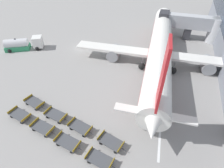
% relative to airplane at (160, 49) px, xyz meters
% --- Properties ---
extents(ground_plane, '(500.00, 500.00, 0.00)m').
position_rel_airplane_xyz_m(ground_plane, '(-18.32, 0.18, -3.29)').
color(ground_plane, gray).
extents(jet_bridge, '(16.46, 4.60, 6.32)m').
position_rel_airplane_xyz_m(jet_bridge, '(6.64, 14.79, 0.49)').
color(jet_bridge, '#B2B5BA').
rests_on(jet_bridge, ground_plane).
extents(airplane, '(35.06, 44.29, 13.47)m').
position_rel_airplane_xyz_m(airplane, '(0.00, 0.00, 0.00)').
color(airplane, white).
rests_on(airplane, ground_plane).
extents(fuel_tanker_primary, '(8.67, 6.55, 2.87)m').
position_rel_airplane_xyz_m(fuel_tanker_primary, '(-31.16, -5.37, -2.04)').
color(fuel_tanker_primary, white).
rests_on(fuel_tanker_primary, ground_plane).
extents(baggage_dolly_row_near_col_a, '(3.93, 2.18, 0.92)m').
position_rel_airplane_xyz_m(baggage_dolly_row_near_col_a, '(-16.51, -22.34, -2.80)').
color(baggage_dolly_row_near_col_a, '#424449').
rests_on(baggage_dolly_row_near_col_a, ground_plane).
extents(baggage_dolly_row_near_col_b, '(3.92, 2.07, 0.92)m').
position_rel_airplane_xyz_m(baggage_dolly_row_near_col_b, '(-11.92, -23.02, -2.80)').
color(baggage_dolly_row_near_col_b, '#424449').
rests_on(baggage_dolly_row_near_col_b, ground_plane).
extents(baggage_dolly_row_near_col_c, '(3.92, 2.07, 0.92)m').
position_rel_airplane_xyz_m(baggage_dolly_row_near_col_c, '(-7.53, -23.76, -2.80)').
color(baggage_dolly_row_near_col_c, '#424449').
rests_on(baggage_dolly_row_near_col_c, ground_plane).
extents(baggage_dolly_row_near_col_d, '(3.92, 2.09, 0.92)m').
position_rel_airplane_xyz_m(baggage_dolly_row_near_col_d, '(-2.80, -24.41, -2.80)').
color(baggage_dolly_row_near_col_d, '#424449').
rests_on(baggage_dolly_row_near_col_d, ground_plane).
extents(baggage_dolly_row_mid_a_col_a, '(3.94, 2.33, 0.92)m').
position_rel_airplane_xyz_m(baggage_dolly_row_mid_a_col_a, '(-16.20, -19.51, -2.80)').
color(baggage_dolly_row_mid_a_col_a, '#424449').
rests_on(baggage_dolly_row_mid_a_col_a, ground_plane).
extents(baggage_dolly_row_mid_a_col_b, '(3.92, 2.06, 0.92)m').
position_rel_airplane_xyz_m(baggage_dolly_row_mid_a_col_b, '(-11.53, -20.50, -2.80)').
color(baggage_dolly_row_mid_a_col_b, '#424449').
rests_on(baggage_dolly_row_mid_a_col_b, ground_plane).
extents(baggage_dolly_row_mid_a_col_c, '(3.93, 2.23, 0.92)m').
position_rel_airplane_xyz_m(baggage_dolly_row_mid_a_col_c, '(-7.17, -21.14, -2.80)').
color(baggage_dolly_row_mid_a_col_c, '#424449').
rests_on(baggage_dolly_row_mid_a_col_c, ground_plane).
extents(baggage_dolly_row_mid_a_col_d, '(3.94, 2.33, 0.92)m').
position_rel_airplane_xyz_m(baggage_dolly_row_mid_a_col_d, '(-2.43, -21.78, -2.80)').
color(baggage_dolly_row_mid_a_col_d, '#424449').
rests_on(baggage_dolly_row_mid_a_col_d, ground_plane).
extents(stand_guidance_stripe, '(3.00, 25.54, 0.01)m').
position_rel_airplane_xyz_m(stand_guidance_stripe, '(2.35, -9.33, -3.28)').
color(stand_guidance_stripe, white).
rests_on(stand_guidance_stripe, ground_plane).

